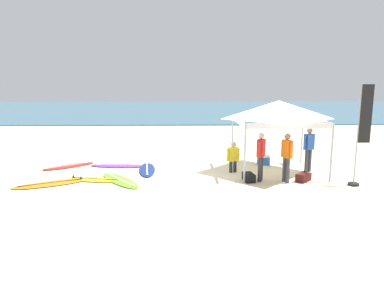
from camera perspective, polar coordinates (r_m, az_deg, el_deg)
The scene contains 17 objects.
ground_plane at distance 12.96m, azimuth 1.73°, elevation -5.12°, with size 80.00×80.00×0.00m, color beige.
sea at distance 45.88m, azimuth -0.58°, elevation 5.79°, with size 80.00×36.00×0.10m, color #386B84.
canopy_tent at distance 13.45m, azimuth 14.07°, elevation 5.48°, with size 3.11×3.11×2.75m.
surfboard_purple at distance 14.55m, azimuth -12.14°, elevation -3.51°, with size 2.35×0.83×0.19m.
surfboard_red at distance 15.03m, azimuth -19.65°, elevation -3.44°, with size 2.01×1.74×0.19m.
surfboard_navy at distance 13.70m, azimuth -7.44°, elevation -4.21°, with size 0.84×2.33×0.19m.
surfboard_lime at distance 12.38m, azimuth -11.80°, elevation -5.87°, with size 1.95×2.36×0.19m.
surfboard_orange at distance 12.65m, azimuth -22.28°, elevation -6.07°, with size 2.47×1.67×0.19m.
surfboard_yellow at distance 12.66m, azimuth -15.79°, elevation -5.68°, with size 2.08×0.95×0.19m.
person_blue at distance 13.93m, azimuth 18.76°, elevation -0.42°, with size 0.50×0.36×1.71m.
person_orange at distance 12.18m, azimuth 15.41°, elevation -1.67°, with size 0.33×0.52×1.71m.
person_red at distance 12.15m, azimuth 11.33°, elevation -1.53°, with size 0.36×0.50×1.71m.
person_yellow at distance 13.27m, azimuth 6.82°, elevation -1.91°, with size 0.52×0.33×1.20m.
banner_flag at distance 12.59m, azimuth 26.12°, elevation 0.74°, with size 0.60×0.36×3.40m.
gear_bag_near_tent at distance 12.26m, azimuth 9.36°, elevation -5.44°, with size 0.60×0.32×0.28m, color black.
gear_bag_by_pole at distance 12.70m, azimuth 17.95°, elevation -5.26°, with size 0.60×0.32×0.28m, color #4C1919.
cooler_box at distance 14.81m, azimuth 11.71°, elevation -2.62°, with size 0.50×0.36×0.39m.
Camera 1 is at (-0.71, -12.49, 3.36)m, focal length 32.25 mm.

